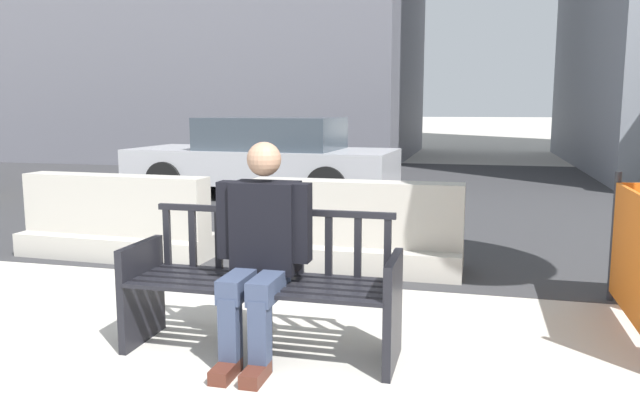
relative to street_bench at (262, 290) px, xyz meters
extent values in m
cube|color=#333335|center=(-0.26, 7.56, -0.39)|extent=(120.00, 12.00, 0.01)
cube|color=black|center=(-0.82, -0.03, -0.07)|extent=(0.05, 0.51, 0.66)
cube|color=black|center=(0.82, -0.02, -0.07)|extent=(0.05, 0.51, 0.66)
cube|color=black|center=(0.00, -0.03, -0.17)|extent=(0.04, 0.32, 0.45)
cube|color=black|center=(0.00, -0.26, 0.05)|extent=(1.60, 0.07, 0.02)
cube|color=black|center=(0.00, -0.14, 0.05)|extent=(1.60, 0.07, 0.02)
cube|color=black|center=(0.00, -0.03, 0.05)|extent=(1.60, 0.07, 0.02)
cube|color=black|center=(0.00, 0.09, 0.05)|extent=(1.60, 0.07, 0.02)
cube|color=black|center=(0.00, 0.20, 0.05)|extent=(1.60, 0.07, 0.02)
cube|color=black|center=(0.00, 0.21, 0.46)|extent=(1.60, 0.04, 0.04)
cube|color=black|center=(-0.75, 0.21, 0.25)|extent=(0.04, 0.03, 0.38)
cube|color=black|center=(-0.56, 0.21, 0.25)|extent=(0.04, 0.03, 0.38)
cube|color=black|center=(-0.38, 0.21, 0.25)|extent=(0.04, 0.03, 0.38)
cube|color=black|center=(-0.19, 0.21, 0.25)|extent=(0.04, 0.03, 0.38)
cube|color=black|center=(0.00, 0.21, 0.25)|extent=(0.04, 0.03, 0.38)
cube|color=black|center=(0.19, 0.21, 0.25)|extent=(0.04, 0.03, 0.38)
cube|color=black|center=(0.37, 0.21, 0.25)|extent=(0.04, 0.03, 0.38)
cube|color=black|center=(0.56, 0.22, 0.25)|extent=(0.04, 0.03, 0.38)
cube|color=black|center=(0.75, 0.22, 0.25)|extent=(0.04, 0.03, 0.38)
cube|color=black|center=(-0.82, -0.05, 0.25)|extent=(0.05, 0.46, 0.03)
cube|color=black|center=(0.82, -0.04, 0.25)|extent=(0.05, 0.46, 0.03)
cube|color=black|center=(0.02, 0.04, 0.39)|extent=(0.40, 0.24, 0.56)
sphere|color=#9E755B|center=(0.02, 0.02, 0.81)|extent=(0.21, 0.21, 0.21)
cube|color=#333D56|center=(-0.07, -0.18, 0.08)|extent=(0.14, 0.44, 0.14)
cube|color=#333D56|center=(0.11, -0.18, 0.08)|extent=(0.14, 0.44, 0.14)
cube|color=#333D56|center=(-0.07, -0.35, -0.17)|extent=(0.11, 0.11, 0.45)
cube|color=#333D56|center=(0.11, -0.35, -0.17)|extent=(0.11, 0.11, 0.45)
cube|color=#4C2319|center=(-0.07, -0.43, -0.36)|extent=(0.11, 0.26, 0.08)
cube|color=#4C2319|center=(0.11, -0.43, -0.36)|extent=(0.11, 0.26, 0.08)
cube|color=black|center=(-0.23, 0.01, 0.43)|extent=(0.09, 0.12, 0.48)
cube|color=black|center=(0.26, 0.01, 0.43)|extent=(0.09, 0.12, 0.48)
cube|color=#ADA89E|center=(0.18, 2.13, -0.28)|extent=(2.00, 0.69, 0.24)
cube|color=#ADA89E|center=(0.18, 2.13, 0.14)|extent=(2.00, 0.31, 0.60)
cube|color=#ADA89E|center=(-2.30, 2.04, -0.28)|extent=(2.02, 0.75, 0.24)
cube|color=#ADA89E|center=(-2.30, 2.04, 0.14)|extent=(2.01, 0.37, 0.60)
cylinder|color=#2D2D33|center=(2.33, 1.66, 0.12)|extent=(0.05, 0.05, 1.03)
cube|color=orange|center=(2.33, 0.90, 0.12)|extent=(0.03, 1.52, 0.86)
cube|color=#B7B7BC|center=(-2.29, 6.51, 0.14)|extent=(4.56, 1.94, 0.56)
cube|color=#38424C|center=(-2.11, 6.50, 0.69)|extent=(2.32, 1.64, 0.53)
cylinder|color=black|center=(-3.71, 5.74, -0.08)|extent=(0.65, 0.25, 0.64)
cylinder|color=black|center=(-3.64, 7.39, -0.08)|extent=(0.65, 0.25, 0.64)
cylinder|color=black|center=(-0.93, 5.62, -0.08)|extent=(0.65, 0.25, 0.64)
cylinder|color=black|center=(-0.86, 7.27, -0.08)|extent=(0.65, 0.25, 0.64)
camera|label=1|loc=(1.27, -3.55, 1.12)|focal=35.00mm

